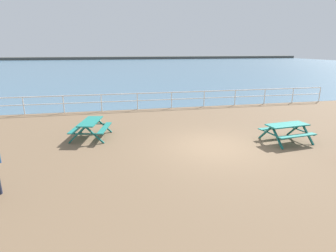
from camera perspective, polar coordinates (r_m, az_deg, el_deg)
ground_plane at (r=11.27m, az=9.37°, el=-4.85°), size 30.00×24.00×0.20m
sea_band at (r=62.78m, az=-8.43°, el=12.33°), size 142.00×90.00×0.01m
distant_shoreline at (r=105.68m, az=-9.99°, el=13.71°), size 142.00×6.00×1.80m
seaward_railing at (r=18.24m, az=0.76°, el=6.20°), size 23.07×0.07×1.08m
picnic_table_near_left at (r=12.62m, az=23.77°, el=-0.48°), size 1.96×1.72×0.80m
picnic_table_near_right at (r=12.56m, az=-15.99°, el=0.20°), size 1.86×2.08×0.80m
rope_coil at (r=15.35m, az=-15.02°, el=1.06°), size 0.55×0.55×0.11m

